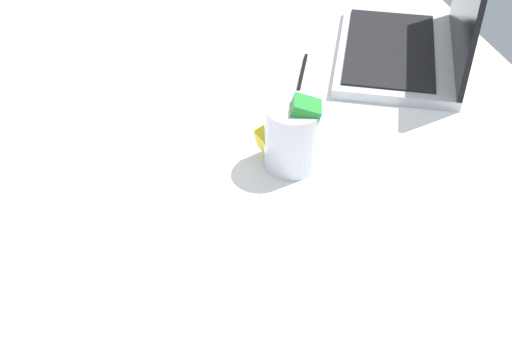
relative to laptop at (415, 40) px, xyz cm
name	(u,v)px	position (x,y,z in cm)	size (l,w,h in cm)	color
bed_mattress	(160,160)	(5.94, -52.05, -13.41)	(180.00, 140.00, 18.00)	white
laptop	(415,40)	(0.00, 0.00, 0.00)	(39.74, 35.13, 23.00)	#B7BABC
snack_cup	(292,135)	(23.39, -32.87, 1.24)	(9.85, 10.03, 12.93)	silver
charger_cable	(301,78)	(0.69, -23.37, -4.11)	(17.00, 0.60, 0.60)	black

